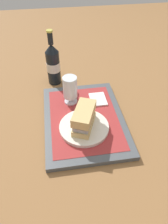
# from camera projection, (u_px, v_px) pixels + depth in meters

# --- Properties ---
(ground_plane) EXTENTS (3.00, 3.00, 0.00)m
(ground_plane) POSITION_uv_depth(u_px,v_px,m) (84.00, 121.00, 0.86)
(ground_plane) COLOR olive
(tray) EXTENTS (0.44, 0.32, 0.02)m
(tray) POSITION_uv_depth(u_px,v_px,m) (84.00, 119.00, 0.86)
(tray) COLOR #4C5156
(tray) RESTS_ON ground_plane
(placemat) EXTENTS (0.38, 0.27, 0.00)m
(placemat) POSITION_uv_depth(u_px,v_px,m) (84.00, 117.00, 0.85)
(placemat) COLOR #9E2D2D
(placemat) RESTS_ON tray
(plate) EXTENTS (0.19, 0.19, 0.01)m
(plate) POSITION_uv_depth(u_px,v_px,m) (84.00, 127.00, 0.80)
(plate) COLOR silver
(plate) RESTS_ON placemat
(sandwich) EXTENTS (0.14, 0.11, 0.08)m
(sandwich) POSITION_uv_depth(u_px,v_px,m) (84.00, 117.00, 0.77)
(sandwich) COLOR tan
(sandwich) RESTS_ON plate
(beer_glass) EXTENTS (0.06, 0.06, 0.12)m
(beer_glass) POSITION_uv_depth(u_px,v_px,m) (70.00, 89.00, 0.87)
(beer_glass) COLOR silver
(beer_glass) RESTS_ON placemat
(napkin_folded) EXTENTS (0.09, 0.07, 0.01)m
(napkin_folded) POSITION_uv_depth(u_px,v_px,m) (98.00, 99.00, 0.93)
(napkin_folded) COLOR white
(napkin_folded) RESTS_ON placemat
(beer_bottle) EXTENTS (0.07, 0.07, 0.27)m
(beer_bottle) POSITION_uv_depth(u_px,v_px,m) (53.00, 64.00, 1.00)
(beer_bottle) COLOR black
(beer_bottle) RESTS_ON ground_plane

